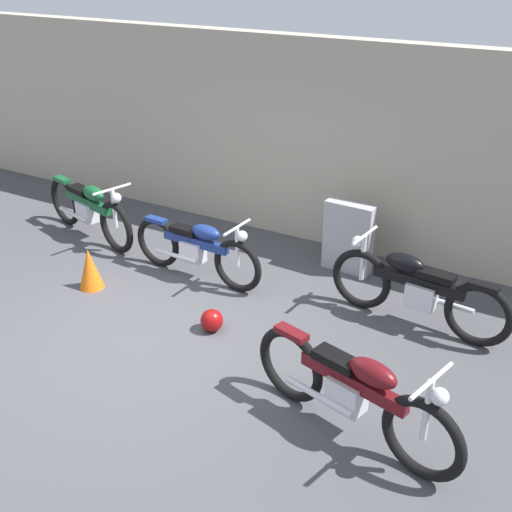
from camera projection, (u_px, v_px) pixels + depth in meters
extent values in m
plane|color=#47474C|center=(148.00, 340.00, 7.15)|extent=(40.00, 40.00, 0.00)
cube|color=#B2A893|center=(289.00, 139.00, 9.20)|extent=(18.00, 0.30, 2.94)
cube|color=#9E9EA3|center=(348.00, 238.00, 8.46)|extent=(0.68, 0.23, 0.98)
sphere|color=maroon|center=(212.00, 320.00, 7.26)|extent=(0.27, 0.27, 0.27)
cone|color=orange|center=(90.00, 269.00, 8.12)|extent=(0.32, 0.32, 0.55)
torus|color=black|center=(237.00, 266.00, 8.00)|extent=(0.72, 0.12, 0.71)
torus|color=black|center=(158.00, 242.00, 8.64)|extent=(0.72, 0.12, 0.71)
cube|color=silver|center=(193.00, 251.00, 8.33)|extent=(0.32, 0.21, 0.27)
cube|color=navy|center=(196.00, 242.00, 8.24)|extent=(1.01, 0.15, 0.12)
ellipsoid|color=navy|center=(206.00, 232.00, 8.08)|extent=(0.44, 0.22, 0.20)
cube|color=black|center=(185.00, 230.00, 8.27)|extent=(0.40, 0.20, 0.08)
cube|color=navy|center=(156.00, 220.00, 8.49)|extent=(0.32, 0.13, 0.06)
cylinder|color=silver|center=(237.00, 247.00, 7.88)|extent=(0.05, 0.05, 0.54)
cylinder|color=silver|center=(237.00, 227.00, 7.76)|extent=(0.06, 0.57, 0.04)
sphere|color=silver|center=(242.00, 236.00, 7.77)|extent=(0.14, 0.14, 0.14)
cylinder|color=silver|center=(176.00, 256.00, 8.37)|extent=(0.69, 0.09, 0.06)
torus|color=black|center=(116.00, 227.00, 9.02)|extent=(0.77, 0.30, 0.77)
torus|color=black|center=(65.00, 201.00, 9.92)|extent=(0.77, 0.30, 0.77)
cube|color=silver|center=(87.00, 211.00, 9.49)|extent=(0.38, 0.29, 0.30)
cube|color=#145128|center=(88.00, 202.00, 9.38)|extent=(1.07, 0.39, 0.13)
ellipsoid|color=#145128|center=(93.00, 193.00, 9.18)|extent=(0.51, 0.33, 0.21)
cube|color=black|center=(80.00, 190.00, 9.44)|extent=(0.46, 0.30, 0.08)
cube|color=#145128|center=(62.00, 180.00, 9.76)|extent=(0.36, 0.21, 0.06)
cylinder|color=silver|center=(114.00, 209.00, 8.89)|extent=(0.06, 0.06, 0.58)
cylinder|color=silver|center=(112.00, 189.00, 8.75)|extent=(0.20, 0.60, 0.04)
sphere|color=silver|center=(116.00, 198.00, 8.75)|extent=(0.15, 0.15, 0.15)
cylinder|color=silver|center=(73.00, 214.00, 9.58)|extent=(0.73, 0.26, 0.06)
torus|color=black|center=(423.00, 438.00, 5.17)|extent=(0.78, 0.29, 0.78)
torus|color=black|center=(290.00, 365.00, 6.08)|extent=(0.78, 0.29, 0.78)
cube|color=silver|center=(347.00, 394.00, 5.65)|extent=(0.39, 0.29, 0.30)
cube|color=#590F14|center=(353.00, 381.00, 5.54)|extent=(1.09, 0.38, 0.13)
ellipsoid|color=#590F14|center=(373.00, 373.00, 5.33)|extent=(0.51, 0.33, 0.22)
cube|color=black|center=(336.00, 359.00, 5.60)|extent=(0.46, 0.30, 0.09)
cube|color=#590F14|center=(291.00, 333.00, 5.91)|extent=(0.37, 0.21, 0.06)
cylinder|color=silver|center=(427.00, 410.00, 5.04)|extent=(0.06, 0.06, 0.59)
cylinder|color=silver|center=(432.00, 381.00, 4.91)|extent=(0.19, 0.61, 0.04)
sphere|color=silver|center=(440.00, 397.00, 4.90)|extent=(0.15, 0.15, 0.15)
cylinder|color=silver|center=(319.00, 396.00, 5.73)|extent=(0.74, 0.25, 0.06)
torus|color=black|center=(361.00, 279.00, 7.63)|extent=(0.78, 0.17, 0.77)
torus|color=black|center=(478.00, 315.00, 6.90)|extent=(0.78, 0.17, 0.77)
cube|color=silver|center=(421.00, 296.00, 7.23)|extent=(0.36, 0.24, 0.30)
cube|color=black|center=(419.00, 282.00, 7.18)|extent=(1.09, 0.21, 0.13)
ellipsoid|color=black|center=(405.00, 263.00, 7.19)|extent=(0.48, 0.26, 0.21)
cube|color=black|center=(436.00, 276.00, 7.02)|extent=(0.44, 0.23, 0.08)
cube|color=black|center=(484.00, 286.00, 6.74)|extent=(0.35, 0.16, 0.06)
cylinder|color=silver|center=(363.00, 258.00, 7.50)|extent=(0.06, 0.06, 0.58)
cylinder|color=silver|center=(365.00, 236.00, 7.37)|extent=(0.10, 0.61, 0.04)
sphere|color=silver|center=(358.00, 242.00, 7.46)|extent=(0.15, 0.15, 0.15)
cylinder|color=silver|center=(442.00, 302.00, 7.25)|extent=(0.74, 0.14, 0.06)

